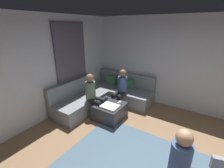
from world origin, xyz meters
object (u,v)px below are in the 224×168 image
ottoman (109,111)px  game_remote (119,102)px  person_on_couch_side (93,94)px  person_on_armchair (187,165)px  coffee_mug (106,98)px  person_on_couch_back (121,88)px  sectional_couch (105,95)px

ottoman → game_remote: size_ratio=5.07×
person_on_couch_side → person_on_armchair: 2.76m
coffee_mug → person_on_couch_back: (0.18, 0.50, 0.19)m
ottoman → person_on_couch_side: size_ratio=0.63×
sectional_couch → game_remote: (0.79, -0.40, 0.15)m
game_remote → person_on_couch_back: (-0.22, 0.46, 0.23)m
person_on_couch_back → person_on_armchair: bearing=138.5°
sectional_couch → person_on_couch_side: size_ratio=2.12×
coffee_mug → game_remote: (0.40, 0.04, -0.04)m
person_on_couch_back → person_on_couch_side: same height
coffee_mug → sectional_couch: bearing=131.4°
person_on_armchair → coffee_mug: bearing=-134.3°
sectional_couch → person_on_couch_back: (0.57, 0.06, 0.38)m
coffee_mug → game_remote: 0.40m
ottoman → person_on_couch_side: (-0.46, -0.10, 0.45)m
coffee_mug → game_remote: bearing=5.7°
game_remote → person_on_armchair: person_on_armchair is taller
person_on_armchair → game_remote: bearing=-140.2°
game_remote → sectional_couch: bearing=153.0°
person_on_couch_side → sectional_couch: bearing=-168.4°
coffee_mug → person_on_armchair: person_on_armchair is taller
sectional_couch → game_remote: bearing=-27.0°
ottoman → person_on_couch_side: bearing=-167.6°
coffee_mug → person_on_couch_side: (-0.24, -0.28, 0.19)m
game_remote → person_on_couch_side: 0.75m
ottoman → person_on_armchair: size_ratio=0.64×
sectional_couch → person_on_armchair: bearing=-34.1°
game_remote → person_on_armchair: 2.37m
coffee_mug → person_on_couch_side: person_on_couch_side is taller
ottoman → coffee_mug: size_ratio=8.00×
game_remote → person_on_couch_back: 0.55m
person_on_couch_back → person_on_couch_side: (-0.42, -0.78, 0.00)m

